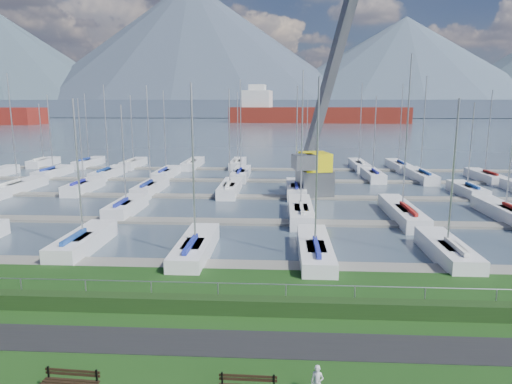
{
  "coord_description": "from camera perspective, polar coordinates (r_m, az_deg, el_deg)",
  "views": [
    {
      "loc": [
        1.77,
        -18.86,
        8.95
      ],
      "look_at": [
        0.0,
        12.0,
        3.0
      ],
      "focal_mm": 32.0,
      "sensor_mm": 36.0,
      "label": 1
    }
  ],
  "objects": [
    {
      "name": "foothill",
      "position": [
        348.87,
        3.05,
        10.4
      ],
      "size": [
        900.0,
        80.0,
        12.0
      ],
      "primitive_type": "cube",
      "color": "#465267",
      "rests_on": "water"
    },
    {
      "name": "path",
      "position": [
        18.29,
        -2.84,
        -18.38
      ],
      "size": [
        160.0,
        2.0,
        0.04
      ],
      "primitive_type": "cube",
      "color": "black",
      "rests_on": "grass"
    },
    {
      "name": "bench_left",
      "position": [
        16.44,
        -22.15,
        -21.23
      ],
      "size": [
        1.82,
        0.53,
        0.85
      ],
      "rotation": [
        0.0,
        0.0,
        -0.06
      ],
      "color": "black",
      "rests_on": "grass"
    },
    {
      "name": "docks",
      "position": [
        45.82,
        1.01,
        -0.65
      ],
      "size": [
        90.0,
        41.6,
        0.25
      ],
      "color": "gray",
      "rests_on": "water"
    },
    {
      "name": "fence",
      "position": [
        20.46,
        -1.97,
        -11.36
      ],
      "size": [
        80.0,
        0.04,
        0.04
      ],
      "primitive_type": "cylinder",
      "rotation": [
        0.0,
        1.57,
        0.0
      ],
      "color": "#929399",
      "rests_on": "grass"
    },
    {
      "name": "cargo_ship_mid",
      "position": [
        238.37,
        6.71,
        9.55
      ],
      "size": [
        91.52,
        28.18,
        21.5
      ],
      "rotation": [
        0.0,
        0.0,
        -0.11
      ],
      "color": "maroon",
      "rests_on": "water"
    },
    {
      "name": "mountains",
      "position": [
        425.19,
        4.19,
        15.96
      ],
      "size": [
        1190.0,
        360.0,
        115.0
      ],
      "color": "#444B63",
      "rests_on": "water"
    },
    {
      "name": "person",
      "position": [
        15.47,
        7.66,
        -22.05
      ],
      "size": [
        0.47,
        0.38,
        1.12
      ],
      "primitive_type": "imported",
      "rotation": [
        0.0,
        0.0,
        -0.32
      ],
      "color": "silver",
      "rests_on": "grass"
    },
    {
      "name": "hedge",
      "position": [
        20.44,
        -2.06,
        -13.99
      ],
      "size": [
        80.0,
        0.7,
        0.7
      ],
      "primitive_type": "cube",
      "color": "#1A3312",
      "rests_on": "grass"
    },
    {
      "name": "crane",
      "position": [
        47.35,
        7.89,
        6.41
      ],
      "size": [
        6.89,
        13.15,
        22.35
      ],
      "rotation": [
        0.0,
        0.0,
        0.23
      ],
      "color": "#54585C",
      "rests_on": "water"
    },
    {
      "name": "sailboat_fleet",
      "position": [
        48.0,
        -0.93,
        6.69
      ],
      "size": [
        75.23,
        49.87,
        13.36
      ],
      "color": "#1A4092",
      "rests_on": "water"
    },
    {
      "name": "water",
      "position": [
        279.02,
        2.96,
        8.96
      ],
      "size": [
        800.0,
        540.0,
        0.2
      ],
      "primitive_type": "cube",
      "color": "#41505F"
    }
  ]
}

